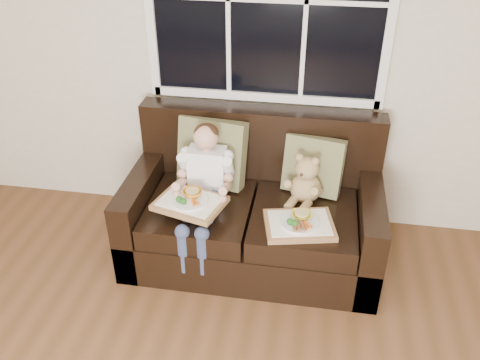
% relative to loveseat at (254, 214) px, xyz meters
% --- Properties ---
extents(room_walls, '(4.52, 5.02, 2.71)m').
position_rel_loveseat_xyz_m(room_walls, '(-0.16, -2.02, 1.28)').
color(room_walls, beige).
rests_on(room_walls, ground).
extents(window_back, '(1.62, 0.04, 1.37)m').
position_rel_loveseat_xyz_m(window_back, '(0.00, 0.46, 1.34)').
color(window_back, black).
rests_on(window_back, room_walls).
extents(loveseat, '(1.70, 0.92, 0.96)m').
position_rel_loveseat_xyz_m(loveseat, '(0.00, 0.00, 0.00)').
color(loveseat, black).
rests_on(loveseat, ground).
extents(pillow_left, '(0.50, 0.30, 0.49)m').
position_rel_loveseat_xyz_m(pillow_left, '(-0.32, 0.15, 0.38)').
color(pillow_left, olive).
rests_on(pillow_left, loveseat).
extents(pillow_right, '(0.43, 0.26, 0.41)m').
position_rel_loveseat_xyz_m(pillow_right, '(0.38, 0.15, 0.34)').
color(pillow_right, olive).
rests_on(pillow_right, loveseat).
extents(child, '(0.36, 0.59, 0.81)m').
position_rel_loveseat_xyz_m(child, '(-0.32, -0.12, 0.32)').
color(child, white).
rests_on(child, loveseat).
extents(teddy_bear, '(0.25, 0.30, 0.36)m').
position_rel_loveseat_xyz_m(teddy_bear, '(0.34, 0.01, 0.28)').
color(teddy_bear, tan).
rests_on(teddy_bear, loveseat).
extents(tray_left, '(0.48, 0.41, 0.09)m').
position_rel_loveseat_xyz_m(tray_left, '(-0.37, -0.30, 0.27)').
color(tray_left, olive).
rests_on(tray_left, child).
extents(tray_right, '(0.49, 0.41, 0.10)m').
position_rel_loveseat_xyz_m(tray_right, '(0.33, -0.29, 0.17)').
color(tray_right, olive).
rests_on(tray_right, loveseat).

